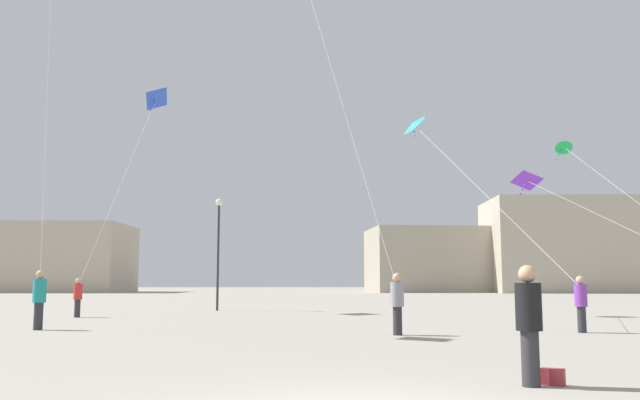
# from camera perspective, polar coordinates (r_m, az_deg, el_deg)

# --- Properties ---
(person_in_black) EXTENTS (0.37, 0.37, 1.71)m
(person_in_black) POSITION_cam_1_polar(r_m,az_deg,el_deg) (10.13, 17.39, -9.69)
(person_in_black) COLOR #2D2D33
(person_in_black) RESTS_ON ground_plane
(person_in_red) EXTENTS (0.35, 0.35, 1.59)m
(person_in_red) POSITION_cam_1_polar(r_m,az_deg,el_deg) (29.36, -19.95, -7.69)
(person_in_red) COLOR #2D2D33
(person_in_red) RESTS_ON ground_plane
(person_in_purple) EXTENTS (0.35, 0.35, 1.63)m
(person_in_purple) POSITION_cam_1_polar(r_m,az_deg,el_deg) (20.95, 21.36, -8.06)
(person_in_purple) COLOR #2D2D33
(person_in_purple) RESTS_ON ground_plane
(person_in_grey) EXTENTS (0.37, 0.37, 1.70)m
(person_in_grey) POSITION_cam_1_polar(r_m,az_deg,el_deg) (18.79, 6.60, -8.54)
(person_in_grey) COLOR #2D2D33
(person_in_grey) RESTS_ON ground_plane
(person_in_teal) EXTENTS (0.39, 0.39, 1.81)m
(person_in_teal) POSITION_cam_1_polar(r_m,az_deg,el_deg) (22.32, -22.81, -7.63)
(person_in_teal) COLOR #2D2D33
(person_in_teal) RESTS_ON ground_plane
(kite_violet_delta) EXTENTS (4.79, 9.25, 5.12)m
(kite_violet_delta) POSITION_cam_1_polar(r_m,az_deg,el_deg) (32.09, 17.51, 1.42)
(kite_violet_delta) COLOR purple
(kite_emerald_diamond) EXTENTS (1.07, 13.76, 7.66)m
(kite_emerald_diamond) POSITION_cam_1_polar(r_m,az_deg,el_deg) (37.97, 20.21, 4.11)
(kite_emerald_diamond) COLOR green
(kite_cobalt_delta) EXTENTS (2.49, 5.55, 9.60)m
(kite_cobalt_delta) POSITION_cam_1_polar(r_m,az_deg,el_deg) (34.44, -13.88, 8.22)
(kite_cobalt_delta) COLOR blue
(kite_cyan_diamond) EXTENTS (3.67, 10.94, 7.73)m
(kite_cyan_diamond) POSITION_cam_1_polar(r_m,az_deg,el_deg) (30.70, 8.04, 6.35)
(kite_cyan_diamond) COLOR #1EB2C6
(building_left_hall) EXTENTS (26.63, 13.90, 8.91)m
(building_left_hall) POSITION_cam_1_polar(r_m,az_deg,el_deg) (96.91, -23.74, -4.57)
(building_left_hall) COLOR #B2A893
(building_left_hall) RESTS_ON ground_plane
(building_centre_hall) EXTENTS (17.26, 13.32, 8.47)m
(building_centre_hall) POSITION_cam_1_polar(r_m,az_deg,el_deg) (91.66, 9.51, -5.09)
(building_centre_hall) COLOR #A39984
(building_centre_hall) RESTS_ON ground_plane
(building_right_hall) EXTENTS (23.32, 13.81, 11.87)m
(building_right_hall) POSITION_cam_1_polar(r_m,az_deg,el_deg) (92.46, 21.10, -3.69)
(building_right_hall) COLOR #B2A893
(building_right_hall) RESTS_ON ground_plane
(lamppost_east) EXTENTS (0.36, 0.36, 5.65)m
(lamppost_east) POSITION_cam_1_polar(r_m,az_deg,el_deg) (34.37, -8.65, -3.09)
(lamppost_east) COLOR #2D2D30
(lamppost_east) RESTS_ON ground_plane
(handbag_beside_flyer) EXTENTS (0.34, 0.30, 0.24)m
(handbag_beside_flyer) POSITION_cam_1_polar(r_m,az_deg,el_deg) (10.42, 19.24, -14.06)
(handbag_beside_flyer) COLOR maroon
(handbag_beside_flyer) RESTS_ON ground_plane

